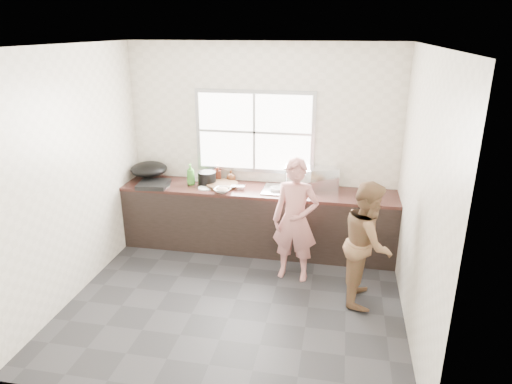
% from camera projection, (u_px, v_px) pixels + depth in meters
% --- Properties ---
extents(floor, '(3.60, 3.20, 0.01)m').
position_uv_depth(floor, '(236.00, 300.00, 5.08)').
color(floor, '#28282A').
rests_on(floor, ground).
extents(ceiling, '(3.60, 3.20, 0.01)m').
position_uv_depth(ceiling, '(232.00, 45.00, 4.16)').
color(ceiling, silver).
rests_on(ceiling, wall_back).
extents(wall_back, '(3.60, 0.01, 2.70)m').
position_uv_depth(wall_back, '(262.00, 147.00, 6.10)').
color(wall_back, silver).
rests_on(wall_back, ground).
extents(wall_left, '(0.01, 3.20, 2.70)m').
position_uv_depth(wall_left, '(72.00, 175.00, 4.94)').
color(wall_left, silver).
rests_on(wall_left, ground).
extents(wall_right, '(0.01, 3.20, 2.70)m').
position_uv_depth(wall_right, '(420.00, 197.00, 4.30)').
color(wall_right, beige).
rests_on(wall_right, ground).
extents(wall_front, '(3.60, 0.01, 2.70)m').
position_uv_depth(wall_front, '(180.00, 259.00, 3.14)').
color(wall_front, silver).
rests_on(wall_front, ground).
extents(cabinet, '(3.60, 0.62, 0.82)m').
position_uv_depth(cabinet, '(258.00, 220.00, 6.13)').
color(cabinet, black).
rests_on(cabinet, floor).
extents(countertop, '(3.60, 0.64, 0.04)m').
position_uv_depth(countertop, '(258.00, 190.00, 5.98)').
color(countertop, '#331914').
rests_on(countertop, cabinet).
extents(sink, '(0.55, 0.45, 0.02)m').
position_uv_depth(sink, '(284.00, 190.00, 5.91)').
color(sink, silver).
rests_on(sink, countertop).
extents(faucet, '(0.02, 0.02, 0.30)m').
position_uv_depth(faucet, '(286.00, 175.00, 6.05)').
color(faucet, silver).
rests_on(faucet, countertop).
extents(window_frame, '(1.60, 0.05, 1.10)m').
position_uv_depth(window_frame, '(255.00, 132.00, 6.04)').
color(window_frame, '#9EA0A5').
rests_on(window_frame, wall_back).
extents(window_glazing, '(1.50, 0.01, 1.00)m').
position_uv_depth(window_glazing, '(254.00, 132.00, 6.01)').
color(window_glazing, white).
rests_on(window_glazing, window_frame).
extents(woman, '(0.54, 0.39, 1.38)m').
position_uv_depth(woman, '(295.00, 224.00, 5.32)').
color(woman, tan).
rests_on(woman, floor).
extents(person_side, '(0.55, 0.69, 1.37)m').
position_uv_depth(person_side, '(368.00, 243.00, 4.87)').
color(person_side, brown).
rests_on(person_side, floor).
extents(cutting_board, '(0.56, 0.56, 0.04)m').
position_uv_depth(cutting_board, '(222.00, 185.00, 6.07)').
color(cutting_board, '#342214').
rests_on(cutting_board, countertop).
extents(cleaver, '(0.18, 0.10, 0.01)m').
position_uv_depth(cleaver, '(238.00, 186.00, 5.95)').
color(cleaver, '#ACAFB3').
rests_on(cleaver, cutting_board).
extents(bowl_mince, '(0.23, 0.23, 0.05)m').
position_uv_depth(bowl_mince, '(223.00, 190.00, 5.85)').
color(bowl_mince, silver).
rests_on(bowl_mince, countertop).
extents(bowl_crabs, '(0.21, 0.21, 0.07)m').
position_uv_depth(bowl_crabs, '(290.00, 189.00, 5.86)').
color(bowl_crabs, white).
rests_on(bowl_crabs, countertop).
extents(bowl_held, '(0.25, 0.25, 0.06)m').
position_uv_depth(bowl_held, '(276.00, 189.00, 5.88)').
color(bowl_held, white).
rests_on(bowl_held, countertop).
extents(black_pot, '(0.29, 0.29, 0.17)m').
position_uv_depth(black_pot, '(207.00, 178.00, 6.12)').
color(black_pot, black).
rests_on(black_pot, countertop).
extents(plate_food, '(0.24, 0.24, 0.02)m').
position_uv_depth(plate_food, '(206.00, 188.00, 5.98)').
color(plate_food, silver).
rests_on(plate_food, countertop).
extents(bottle_green, '(0.12, 0.12, 0.29)m').
position_uv_depth(bottle_green, '(191.00, 174.00, 6.10)').
color(bottle_green, '#397F29').
rests_on(bottle_green, countertop).
extents(bottle_brown_tall, '(0.11, 0.11, 0.21)m').
position_uv_depth(bottle_brown_tall, '(217.00, 173.00, 6.26)').
color(bottle_brown_tall, '#431B10').
rests_on(bottle_brown_tall, countertop).
extents(bottle_brown_short, '(0.14, 0.14, 0.15)m').
position_uv_depth(bottle_brown_short, '(231.00, 176.00, 6.24)').
color(bottle_brown_short, '#402110').
rests_on(bottle_brown_short, countertop).
extents(glass_jar, '(0.09, 0.09, 0.10)m').
position_uv_depth(glass_jar, '(207.00, 178.00, 6.26)').
color(glass_jar, white).
rests_on(glass_jar, countertop).
extents(burner, '(0.42, 0.42, 0.06)m').
position_uv_depth(burner, '(153.00, 184.00, 6.06)').
color(burner, black).
rests_on(burner, countertop).
extents(wok, '(0.65, 0.65, 0.19)m').
position_uv_depth(wok, '(149.00, 169.00, 6.29)').
color(wok, black).
rests_on(wok, burner).
extents(dish_rack, '(0.44, 0.38, 0.28)m').
position_uv_depth(dish_rack, '(322.00, 178.00, 5.95)').
color(dish_rack, silver).
rests_on(dish_rack, countertop).
extents(pot_lid_left, '(0.36, 0.36, 0.01)m').
position_uv_depth(pot_lid_left, '(160.00, 186.00, 6.07)').
color(pot_lid_left, '#B3B7BB').
rests_on(pot_lid_left, countertop).
extents(pot_lid_right, '(0.27, 0.27, 0.01)m').
position_uv_depth(pot_lid_right, '(196.00, 179.00, 6.33)').
color(pot_lid_right, silver).
rests_on(pot_lid_right, countertop).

